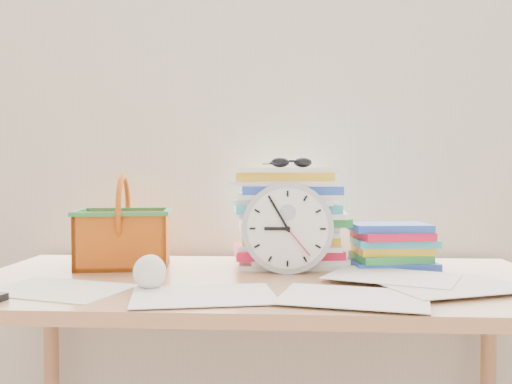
# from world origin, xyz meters

# --- Properties ---
(curtain) EXTENTS (2.40, 0.01, 2.50)m
(curtain) POSITION_xyz_m (0.00, 1.98, 1.30)
(curtain) COLOR silver
(curtain) RESTS_ON room_shell
(desk) EXTENTS (1.40, 0.70, 0.75)m
(desk) POSITION_xyz_m (0.00, 1.60, 0.68)
(desk) COLOR #AD7A51
(desk) RESTS_ON ground
(paper_stack) EXTENTS (0.32, 0.27, 0.27)m
(paper_stack) POSITION_xyz_m (0.07, 1.81, 0.88)
(paper_stack) COLOR white
(paper_stack) RESTS_ON desk
(clock) EXTENTS (0.23, 0.05, 0.23)m
(clock) POSITION_xyz_m (0.07, 1.68, 0.87)
(clock) COLOR #AAAFBA
(clock) RESTS_ON desk
(sunglasses) EXTENTS (0.15, 0.14, 0.03)m
(sunglasses) POSITION_xyz_m (0.08, 1.79, 1.03)
(sunglasses) COLOR black
(sunglasses) RESTS_ON paper_stack
(book_stack) EXTENTS (0.28, 0.24, 0.12)m
(book_stack) POSITION_xyz_m (0.34, 1.76, 0.81)
(book_stack) COLOR white
(book_stack) RESTS_ON desk
(basket) EXTENTS (0.28, 0.23, 0.25)m
(basket) POSITION_xyz_m (-0.38, 1.75, 0.87)
(basket) COLOR orange
(basket) RESTS_ON desk
(crumpled_ball) EXTENTS (0.08, 0.08, 0.08)m
(crumpled_ball) POSITION_xyz_m (-0.24, 1.46, 0.79)
(crumpled_ball) COLOR white
(crumpled_ball) RESTS_ON desk
(scattered_papers) EXTENTS (1.26, 0.42, 0.02)m
(scattered_papers) POSITION_xyz_m (0.00, 1.60, 0.76)
(scattered_papers) COLOR white
(scattered_papers) RESTS_ON desk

